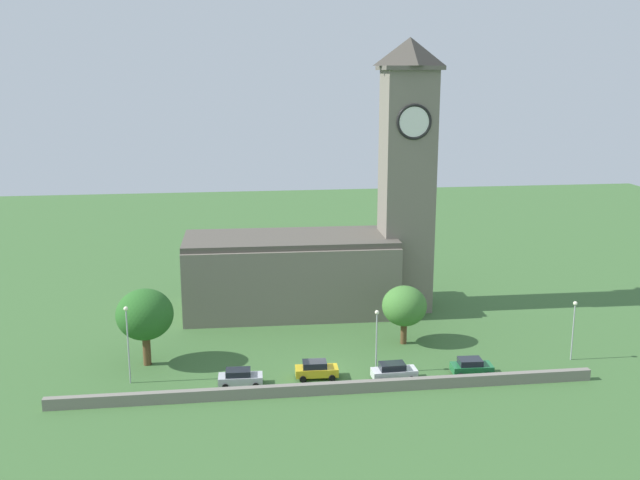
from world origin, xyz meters
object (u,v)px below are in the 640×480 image
at_px(car_white, 394,371).
at_px(tree_riverside_east, 404,306).
at_px(car_yellow, 316,369).
at_px(car_silver, 240,377).
at_px(streetlamp_west_mid, 377,331).
at_px(car_green, 471,367).
at_px(tree_churchyard, 145,315).
at_px(church, 326,243).
at_px(streetlamp_central, 574,321).
at_px(streetlamp_west_end, 127,333).

distance_m(car_white, tree_riverside_east, 10.70).
xyz_separation_m(car_yellow, car_white, (7.53, -1.48, 0.01)).
bearing_deg(tree_riverside_east, car_yellow, -143.43).
xyz_separation_m(car_silver, car_white, (15.09, -0.69, 0.07)).
bearing_deg(streetlamp_west_mid, car_white, -55.64).
bearing_deg(streetlamp_west_mid, car_green, -10.34).
xyz_separation_m(car_silver, tree_churchyard, (-9.46, 6.42, 4.62)).
xyz_separation_m(car_yellow, streetlamp_west_mid, (6.17, 0.51, 3.58)).
bearing_deg(church, streetlamp_west_mid, -83.67).
relative_size(streetlamp_west_mid, tree_riverside_east, 1.00).
bearing_deg(car_silver, streetlamp_west_mid, 5.41).
relative_size(car_yellow, streetlamp_central, 0.66).
bearing_deg(car_yellow, car_white, -11.12).
height_order(car_yellow, streetlamp_central, streetlamp_central).
distance_m(car_yellow, streetlamp_west_end, 18.74).
relative_size(car_yellow, car_white, 0.95).
relative_size(car_white, car_green, 1.09).
bearing_deg(streetlamp_west_mid, church, 96.33).
relative_size(car_silver, car_white, 0.96).
relative_size(streetlamp_central, tree_churchyard, 0.80).
xyz_separation_m(church, car_silver, (-11.44, -21.94, -7.84)).
height_order(car_white, car_green, car_white).
bearing_deg(church, car_green, -62.39).
bearing_deg(car_green, car_white, -178.05).
distance_m(car_silver, car_white, 15.11).
bearing_deg(tree_churchyard, tree_riverside_east, 5.01).
bearing_deg(streetlamp_west_mid, car_silver, -174.59).
distance_m(car_silver, streetlamp_west_mid, 14.26).
bearing_deg(car_yellow, streetlamp_west_mid, 4.72).
height_order(streetlamp_west_mid, tree_riverside_east, tree_riverside_east).
bearing_deg(tree_churchyard, church, 36.60).
bearing_deg(tree_churchyard, car_silver, -34.14).
distance_m(church, tree_churchyard, 26.24).
height_order(car_silver, car_green, car_green).
distance_m(church, streetlamp_central, 31.11).
bearing_deg(car_yellow, streetlamp_central, 2.45).
xyz_separation_m(car_silver, car_yellow, (7.56, 0.79, 0.06)).
height_order(streetlamp_central, tree_churchyard, tree_churchyard).
relative_size(car_green, streetlamp_west_mid, 0.62).
bearing_deg(car_silver, streetlamp_west_end, 169.72).
bearing_deg(streetlamp_west_end, car_green, -3.98).
bearing_deg(streetlamp_central, streetlamp_west_end, -179.96).
distance_m(car_green, streetlamp_west_mid, 10.22).
relative_size(car_yellow, car_green, 1.04).
distance_m(car_yellow, streetlamp_central, 27.58).
bearing_deg(tree_riverside_east, streetlamp_west_end, -166.60).
bearing_deg(streetlamp_central, car_yellow, -177.55).
relative_size(church, car_yellow, 7.87).
bearing_deg(streetlamp_west_mid, car_yellow, -175.28).
xyz_separation_m(car_silver, tree_riverside_east, (18.44, 8.86, 3.56)).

